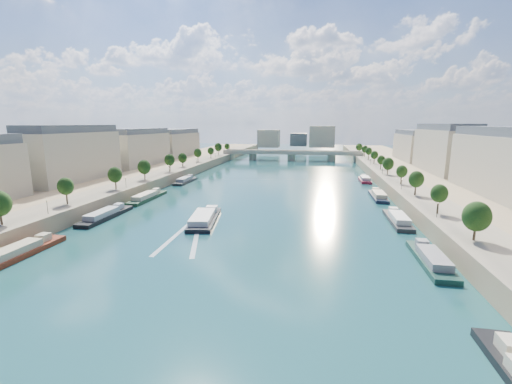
% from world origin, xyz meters
% --- Properties ---
extents(ground, '(700.00, 700.00, 0.00)m').
position_xyz_m(ground, '(0.00, 100.00, 0.00)').
color(ground, '#0D383D').
rests_on(ground, ground).
extents(quay_left, '(44.00, 520.00, 5.00)m').
position_xyz_m(quay_left, '(-72.00, 100.00, 2.50)').
color(quay_left, '#9E8460').
rests_on(quay_left, ground).
extents(quay_right, '(44.00, 520.00, 5.00)m').
position_xyz_m(quay_right, '(72.00, 100.00, 2.50)').
color(quay_right, '#9E8460').
rests_on(quay_right, ground).
extents(pave_left, '(14.00, 520.00, 0.10)m').
position_xyz_m(pave_left, '(-57.00, 100.00, 5.05)').
color(pave_left, gray).
rests_on(pave_left, quay_left).
extents(pave_right, '(14.00, 520.00, 0.10)m').
position_xyz_m(pave_right, '(57.00, 100.00, 5.05)').
color(pave_right, gray).
rests_on(pave_right, quay_right).
extents(trees_left, '(4.80, 268.80, 8.26)m').
position_xyz_m(trees_left, '(-55.00, 102.00, 10.48)').
color(trees_left, '#382B1E').
rests_on(trees_left, ground).
extents(trees_right, '(4.80, 268.80, 8.26)m').
position_xyz_m(trees_right, '(55.00, 110.00, 10.48)').
color(trees_right, '#382B1E').
rests_on(trees_right, ground).
extents(lamps_left, '(0.36, 200.36, 4.28)m').
position_xyz_m(lamps_left, '(-52.50, 90.00, 7.78)').
color(lamps_left, black).
rests_on(lamps_left, ground).
extents(lamps_right, '(0.36, 200.36, 4.28)m').
position_xyz_m(lamps_right, '(52.50, 105.00, 7.78)').
color(lamps_right, black).
rests_on(lamps_right, ground).
extents(buildings_left, '(16.00, 226.00, 23.20)m').
position_xyz_m(buildings_left, '(-85.00, 112.00, 16.45)').
color(buildings_left, '#B8A88D').
rests_on(buildings_left, ground).
extents(buildings_right, '(16.00, 226.00, 23.20)m').
position_xyz_m(buildings_right, '(85.00, 112.00, 16.45)').
color(buildings_right, '#B8A88D').
rests_on(buildings_right, ground).
extents(skyline, '(79.00, 42.00, 22.00)m').
position_xyz_m(skyline, '(3.19, 319.52, 14.66)').
color(skyline, '#B8A88D').
rests_on(skyline, ground).
extents(bridge, '(112.00, 12.00, 8.15)m').
position_xyz_m(bridge, '(0.00, 229.45, 5.08)').
color(bridge, '#C1B79E').
rests_on(bridge, ground).
extents(tour_barge, '(11.00, 25.76, 3.58)m').
position_xyz_m(tour_barge, '(-13.13, 47.22, 0.89)').
color(tour_barge, black).
rests_on(tour_barge, ground).
extents(wake, '(11.68, 26.03, 0.04)m').
position_xyz_m(wake, '(-13.13, 30.55, 0.02)').
color(wake, silver).
rests_on(wake, ground).
extents(moored_barges_left, '(5.00, 156.95, 3.60)m').
position_xyz_m(moored_barges_left, '(-45.50, 44.62, 0.84)').
color(moored_barges_left, '#192138').
rests_on(moored_barges_left, ground).
extents(moored_barges_right, '(5.00, 168.13, 3.60)m').
position_xyz_m(moored_barges_right, '(45.50, 52.94, 0.84)').
color(moored_barges_right, black).
rests_on(moored_barges_right, ground).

